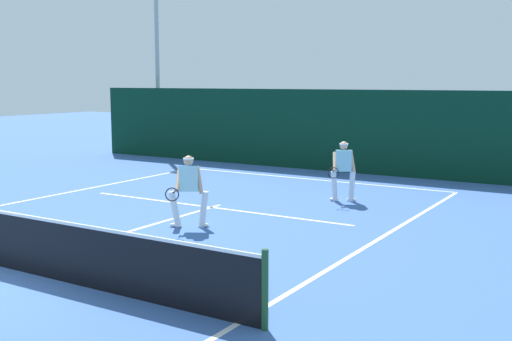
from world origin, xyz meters
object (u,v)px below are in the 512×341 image
at_px(player_far, 343,169).
at_px(tennis_ball, 198,189).
at_px(player_near, 188,188).
at_px(light_pole, 157,38).

xyz_separation_m(player_far, tennis_ball, (-4.31, -0.65, -0.85)).
bearing_deg(player_near, player_far, -140.82).
bearing_deg(light_pole, player_near, -47.13).
distance_m(player_far, light_pole, 13.66).
height_order(player_far, light_pole, light_pole).
distance_m(player_far, tennis_ball, 4.44).
relative_size(player_near, player_far, 0.99).
relative_size(player_near, tennis_ball, 23.97).
bearing_deg(player_near, light_pole, -77.76).
bearing_deg(tennis_ball, player_far, 8.61).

